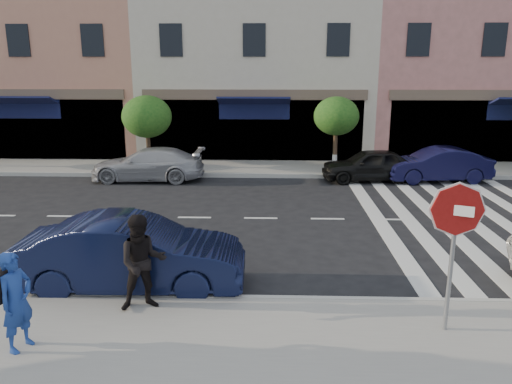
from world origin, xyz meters
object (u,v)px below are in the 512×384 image
Objects in this scene: stop_sign at (456,225)px; car_far_right at (437,165)px; walker at (143,262)px; car_far_mid at (370,165)px; car_near_mid at (132,254)px; car_far_left at (148,164)px; photographer at (16,301)px.

stop_sign reaches higher than car_far_right.
walker reaches higher than car_far_mid.
car_far_left is at bearing 10.70° from car_near_mid.
car_far_right is (8.78, 11.10, -0.37)m from walker.
car_far_left is at bearing -93.96° from car_far_mid.
photographer is at bearing -37.03° from car_far_mid.
car_far_mid is (6.67, 9.96, -0.11)m from car_near_mid.
car_far_left is (-2.09, 9.78, -0.11)m from car_near_mid.
stop_sign is 0.56× the size of car_near_mid.
car_far_left is at bearing 147.62° from stop_sign.
car_near_mid reaches higher than car_far_left.
car_far_mid is (0.91, 11.72, -1.37)m from stop_sign.
stop_sign is at bearing -63.78° from photographer.
car_far_left is (-2.60, 10.92, -0.40)m from walker.
photographer reaches higher than car_near_mid.
car_near_mid is 11.99m from car_far_mid.
car_far_mid is (6.16, 11.10, -0.40)m from walker.
car_far_left is 1.18× the size of car_far_mid.
stop_sign is 0.58× the size of car_far_left.
car_near_mid is (-5.76, 1.76, -1.26)m from stop_sign.
car_far_mid is 0.93× the size of car_far_right.
car_far_left is at bearing 84.92° from walker.
photographer reaches higher than car_far_right.
car_far_left is (-0.99, 12.31, -0.31)m from photographer.
walker is at bearing -43.19° from car_far_right.
car_far_left is (-7.85, 11.53, -1.37)m from stop_sign.
car_far_right is at bearing 33.17° from walker.
stop_sign is 5.37m from walker.
stop_sign is 6.16m from car_near_mid.
car_near_mid is 13.62m from car_far_right.
car_near_mid reaches higher than car_far_mid.
car_near_mid is 10.00m from car_far_left.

